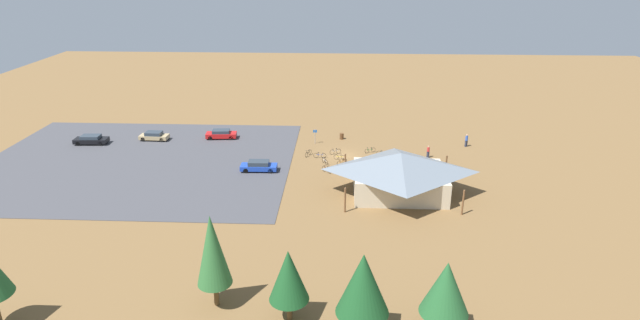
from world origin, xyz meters
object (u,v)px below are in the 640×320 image
pine_mideast (363,284)px  visitor_crossing_yard (466,140)px  pine_far_east (446,288)px  visitor_at_bikes (428,151)px  bicycle_white_yard_front (325,161)px  bicycle_silver_near_sign (335,152)px  lot_sign (315,134)px  bicycle_black_trailside (308,153)px  car_tan_front_row (154,136)px  pine_midwest (212,250)px  bicycle_blue_by_bin (320,155)px  pine_west (289,275)px  bicycle_yellow_lone_west (340,157)px  bicycle_purple_near_porch (360,166)px  bike_pavilion (400,171)px  car_red_second_row (221,134)px  bicycle_orange_front_row (342,162)px  bicycle_green_mid_cluster (370,150)px  car_blue_far_end (259,166)px  bicycle_red_yard_left (327,170)px  car_black_end_stall (91,140)px  trash_bin (342,136)px  bicycle_teal_edge_north (383,153)px

pine_mideast → visitor_crossing_yard: pine_mideast is taller
pine_far_east → visitor_at_bikes: pine_far_east is taller
bicycle_white_yard_front → bicycle_silver_near_sign: (-1.31, -3.68, 0.01)m
lot_sign → bicycle_black_trailside: size_ratio=1.31×
visitor_at_bikes → car_tan_front_row: bearing=-7.5°
pine_midwest → visitor_crossing_yard: 46.91m
bicycle_blue_by_bin → pine_west: bearing=88.8°
bicycle_blue_by_bin → visitor_crossing_yard: (-20.92, -5.47, 0.62)m
bicycle_yellow_lone_west → bicycle_black_trailside: bicycle_black_trailside is taller
bicycle_purple_near_porch → car_tan_front_row: bearing=-17.6°
pine_far_east → bicycle_yellow_lone_west: pine_far_east is taller
bicycle_silver_near_sign → visitor_at_bikes: 12.71m
pine_far_east → bicycle_yellow_lone_west: size_ratio=3.67×
bike_pavilion → car_red_second_row: 30.87m
bicycle_yellow_lone_west → bicycle_orange_front_row: bearing=99.6°
bicycle_black_trailside → bicycle_blue_by_bin: size_ratio=0.97×
bicycle_yellow_lone_west → bicycle_purple_near_porch: (-2.65, 2.97, 0.01)m
bicycle_green_mid_cluster → visitor_crossing_yard: visitor_crossing_yard is taller
bicycle_yellow_lone_west → bicycle_green_mid_cluster: size_ratio=1.07×
pine_far_east → bicycle_silver_near_sign: (8.47, -36.30, -3.52)m
bicycle_white_yard_front → visitor_at_bikes: 14.31m
lot_sign → car_blue_far_end: size_ratio=0.47×
bicycle_red_yard_left → car_blue_far_end: 8.73m
bicycle_yellow_lone_west → pine_mideast: bearing=93.2°
bicycle_silver_near_sign → visitor_crossing_yard: 19.25m
car_tan_front_row → lot_sign: bearing=179.2°
bicycle_red_yard_left → visitor_crossing_yard: bearing=-151.9°
bike_pavilion → bicycle_orange_front_row: bike_pavilion is taller
pine_far_east → bicycle_orange_front_row: size_ratio=4.54×
pine_west → bicycle_purple_near_porch: size_ratio=3.59×
pine_west → bicycle_black_trailside: pine_west is taller
bicycle_orange_front_row → bicycle_white_yard_front: 2.27m
car_black_end_stall → visitor_crossing_yard: (-54.61, -1.50, 0.27)m
trash_bin → bicycle_red_yard_left: bicycle_red_yard_left is taller
pine_west → bicycle_teal_edge_north: (-9.37, -34.88, -3.53)m
pine_mideast → car_black_end_stall: size_ratio=1.41×
bicycle_purple_near_porch → bicycle_black_trailside: bearing=-31.1°
bicycle_white_yard_front → visitor_crossing_yard: 21.54m
pine_far_east → car_red_second_row: 49.40m
bike_pavilion → car_black_end_stall: bike_pavilion is taller
lot_sign → pine_west: pine_west is taller
pine_west → car_tan_front_row: bearing=-58.6°
visitor_crossing_yard → pine_midwest: bearing=53.8°
car_black_end_stall → visitor_at_bikes: visitor_at_bikes is taller
trash_bin → visitor_at_bikes: size_ratio=0.53×
car_red_second_row → visitor_crossing_yard: (-36.13, 1.80, 0.26)m
car_tan_front_row → car_black_end_stall: bearing=13.8°
car_red_second_row → visitor_at_bikes: 30.66m
pine_west → car_blue_far_end: (6.86, -28.74, -3.20)m
bicycle_silver_near_sign → visitor_crossing_yard: visitor_crossing_yard is taller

